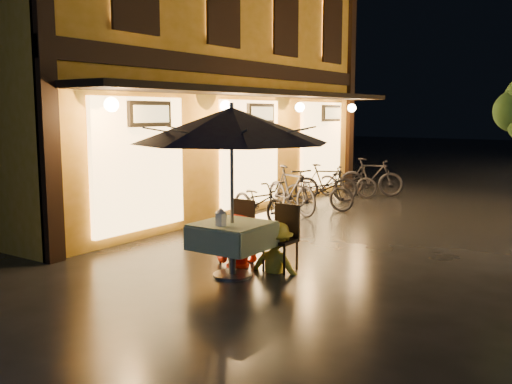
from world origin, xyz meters
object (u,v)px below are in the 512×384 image
Objects in this scene: patio_umbrella at (232,125)px; bicycle_0 at (259,201)px; cafe_table at (232,236)px; table_lantern at (221,216)px; person_orange at (237,215)px; person_yellow at (276,224)px.

patio_umbrella is 4.33m from bicycle_0.
cafe_table is 3.96× the size of table_lantern.
cafe_table is 0.64× the size of person_orange.
table_lantern is 0.95m from person_yellow.
cafe_table is at bearing 54.02° from person_yellow.
bicycle_0 is at bearing 118.40° from cafe_table.
person_orange is (-0.32, 0.82, -0.15)m from table_lantern.
patio_umbrella is 1.95× the size of person_yellow.
table_lantern reaches higher than bicycle_0.
person_yellow is 0.81× the size of bicycle_0.
person_yellow is at bearing 66.64° from table_lantern.
person_orange is (-0.32, 0.56, 0.18)m from cafe_table.
patio_umbrella is at bearing -14.04° from cafe_table.
table_lantern is at bearing -90.00° from cafe_table.
cafe_table is at bearing 165.96° from patio_umbrella.
person_orange is 3.35m from bicycle_0.
patio_umbrella is at bearing -133.21° from bicycle_0.
patio_umbrella is at bearing 107.96° from person_orange.
person_orange is 0.88× the size of bicycle_0.
patio_umbrella is (0.00, -0.00, 1.56)m from cafe_table.
person_orange reaches higher than bicycle_0.
patio_umbrella is 1.60m from person_yellow.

